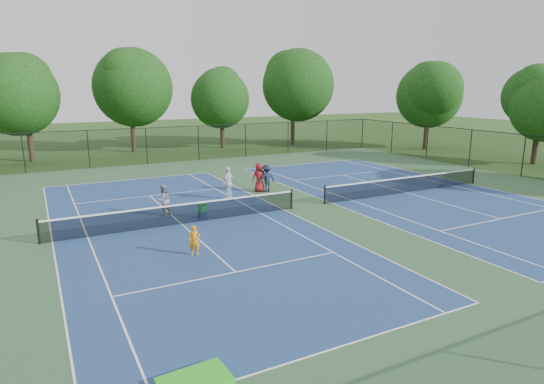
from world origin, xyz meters
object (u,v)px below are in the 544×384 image
bystander_b (267,178)px  child_player (194,241)px  tree_back_b (130,84)px  ball_hopper (202,208)px  bystander_c (259,177)px  tree_back_d (293,82)px  bystander_a (228,183)px  ball_crate (203,215)px  tree_side_e (429,92)px  instructor (163,200)px  tree_back_c (221,95)px  tree_back_a (24,90)px  tree_side_f (541,100)px

bystander_b → child_player: bearing=41.8°
tree_back_b → ball_hopper: size_ratio=24.01×
child_player → bystander_c: 11.09m
tree_back_d → bystander_a: tree_back_d is taller
bystander_b → ball_crate: 6.60m
tree_side_e → child_player: size_ratio=7.50×
child_player → ball_hopper: bearing=87.2°
instructor → bystander_b: size_ratio=0.93×
tree_back_d → instructor: 30.64m
instructor → bystander_a: size_ratio=0.84×
instructor → ball_hopper: (1.55, -1.35, -0.26)m
tree_back_c → ball_crate: bearing=-113.8°
tree_back_b → bystander_c: bearing=-81.4°
tree_back_c → instructor: (-12.33, -23.12, -4.69)m
tree_back_b → tree_back_c: 9.12m
tree_back_c → tree_back_d: size_ratio=0.81×
tree_back_b → tree_back_a: bearing=-167.5°
bystander_a → ball_crate: bearing=12.1°
tree_back_d → tree_side_e: tree_back_d is taller
tree_back_c → ball_hopper: (-10.78, -24.47, -4.96)m
instructor → ball_hopper: bearing=116.0°
tree_back_c → bystander_c: 21.83m
tree_side_e → ball_hopper: bearing=-154.9°
tree_side_f → ball_hopper: (-29.78, -2.47, -4.73)m
tree_back_b → bystander_a: bearing=-87.9°
tree_back_d → ball_hopper: size_ratio=24.82×
ball_hopper → tree_side_e: bearing=25.1°
ball_crate → tree_side_e: bearing=25.1°
bystander_a → ball_hopper: bystander_a is taller
tree_back_a → tree_back_d: 26.01m
tree_back_c → tree_side_e: size_ratio=0.95×
tree_back_c → ball_crate: 27.26m
tree_back_a → bystander_a: (9.83, -20.48, -5.10)m
bystander_a → bystander_c: (2.41, 0.93, -0.05)m
bystander_a → bystander_b: (2.82, 0.70, -0.09)m
tree_back_c → bystander_b: size_ratio=4.97×
tree_back_c → tree_side_e: bearing=-31.4°
tree_back_a → ball_hopper: 25.16m
tree_side_f → bystander_a: 27.52m
tree_back_a → ball_crate: size_ratio=23.10×
tree_back_b → bystander_a: (0.83, -22.48, -5.66)m
tree_side_f → instructor: 31.67m
bystander_c → tree_back_d: bearing=-118.8°
tree_back_b → child_player: size_ratio=8.48×
tree_back_b → tree_back_d: bearing=-6.7°
tree_back_c → instructor: 26.62m
tree_side_f → child_player: size_ratio=6.86×
child_player → bystander_b: size_ratio=0.70×
child_player → instructor: bearing=105.9°
tree_back_a → tree_side_f: (37.00, -21.00, -0.79)m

